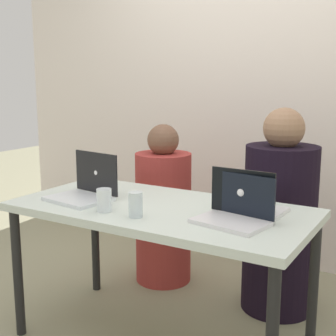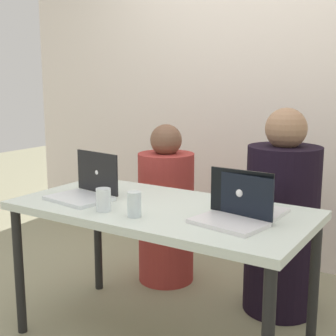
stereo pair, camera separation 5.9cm
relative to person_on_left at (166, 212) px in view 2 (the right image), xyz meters
name	(u,v)px [view 2 (the right image)]	position (x,y,z in m)	size (l,w,h in m)	color
back_wall	(267,89)	(0.40, 0.73, 0.81)	(4.50, 0.10, 2.57)	silver
desk	(160,220)	(0.40, -0.68, 0.19)	(1.48, 0.74, 0.74)	silver
person_on_left	(166,212)	(0.00, 0.00, 0.00)	(0.46, 0.46, 1.07)	#A2332F
person_on_right	(282,223)	(0.79, 0.00, 0.06)	(0.50, 0.50, 1.20)	black
laptop_front_right	(233,213)	(0.82, -0.74, 0.31)	(0.34, 0.26, 0.21)	silver
laptop_back_right	(248,204)	(0.82, -0.58, 0.31)	(0.31, 0.26, 0.22)	silver
laptop_front_left	(86,189)	(-0.02, -0.76, 0.31)	(0.34, 0.30, 0.24)	silver
water_glass_center	(134,206)	(0.39, -0.89, 0.31)	(0.06, 0.06, 0.12)	silver
water_glass_left	(104,201)	(0.22, -0.89, 0.31)	(0.07, 0.07, 0.11)	white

